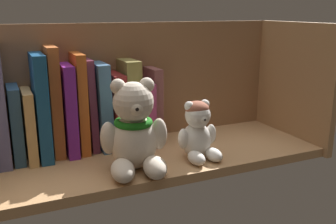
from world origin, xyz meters
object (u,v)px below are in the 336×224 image
at_px(book_5, 53,101).
at_px(book_8, 89,104).
at_px(book_3, 28,123).
at_px(book_12, 141,111).
at_px(book_6, 67,108).
at_px(book_10, 113,109).
at_px(book_13, 152,104).
at_px(book_7, 78,102).
at_px(book_4, 40,105).
at_px(book_9, 100,105).
at_px(book_2, 15,122).
at_px(book_11, 128,102).
at_px(teddy_bear_larger, 134,132).
at_px(teddy_bear_smaller, 198,131).

distance_m(book_5, book_8, 0.08).
height_order(book_3, book_8, book_8).
relative_size(book_5, book_12, 1.58).
height_order(book_6, book_10, book_6).
height_order(book_5, book_13, book_5).
distance_m(book_8, book_13, 0.15).
relative_size(book_6, book_7, 0.90).
bearing_deg(book_4, book_7, 0.00).
height_order(book_6, book_9, book_6).
xyz_separation_m(book_4, book_6, (0.06, 0.00, -0.01)).
relative_size(book_9, book_12, 1.31).
bearing_deg(book_2, book_5, 0.00).
xyz_separation_m(book_11, teddy_bear_larger, (-0.04, -0.16, -0.02)).
bearing_deg(book_2, book_13, 0.00).
xyz_separation_m(book_7, book_10, (0.08, 0.00, -0.02)).
bearing_deg(book_11, book_10, 180.00).
xyz_separation_m(book_7, book_11, (0.11, 0.00, -0.01)).
relative_size(book_10, book_12, 1.15).
bearing_deg(book_11, teddy_bear_smaller, -56.73).
relative_size(book_7, teddy_bear_smaller, 1.75).
xyz_separation_m(book_11, book_12, (0.03, -0.00, -0.03)).
bearing_deg(book_10, book_2, -180.00).
bearing_deg(book_7, book_9, 0.00).
relative_size(book_2, book_5, 0.68).
distance_m(book_2, book_9, 0.18).
relative_size(book_4, book_9, 1.14).
bearing_deg(book_13, book_8, 180.00).
relative_size(book_5, book_10, 1.37).
distance_m(book_2, book_13, 0.31).
bearing_deg(book_10, book_4, 180.00).
bearing_deg(book_5, book_6, 0.00).
relative_size(book_9, teddy_bear_smaller, 1.57).
bearing_deg(book_7, book_4, 180.00).
distance_m(teddy_bear_larger, teddy_bear_smaller, 0.15).
height_order(book_3, book_7, book_7).
bearing_deg(book_8, book_3, 180.00).
bearing_deg(book_12, book_11, 180.00).
relative_size(book_5, teddy_bear_larger, 1.29).
bearing_deg(book_11, book_12, -0.00).
distance_m(book_3, teddy_bear_smaller, 0.36).
distance_m(book_8, book_11, 0.09).
bearing_deg(book_3, book_2, -180.00).
relative_size(book_8, book_9, 1.05).
relative_size(book_11, book_12, 1.33).
height_order(book_7, book_10, book_7).
distance_m(book_2, teddy_bear_smaller, 0.39).
distance_m(book_5, book_11, 0.17).
bearing_deg(book_12, book_2, 180.00).
relative_size(book_6, teddy_bear_larger, 1.08).
distance_m(book_12, teddy_bear_smaller, 0.17).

